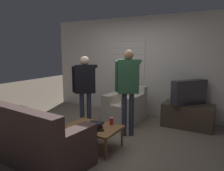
# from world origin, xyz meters

# --- Properties ---
(ground_plane) EXTENTS (16.00, 16.00, 0.00)m
(ground_plane) POSITION_xyz_m (0.00, 0.00, 0.00)
(ground_plane) COLOR #7F705B
(wall_back) EXTENTS (5.20, 0.08, 2.55)m
(wall_back) POSITION_xyz_m (-0.01, 2.03, 1.28)
(wall_back) COLOR silver
(wall_back) RESTS_ON ground_plane
(couch_blue) EXTENTS (2.02, 1.01, 0.91)m
(couch_blue) POSITION_xyz_m (-0.46, -1.15, 0.33)
(couch_blue) COLOR #4C3833
(couch_blue) RESTS_ON ground_plane
(armchair_beige) EXTENTS (0.81, 0.93, 0.82)m
(armchair_beige) POSITION_xyz_m (0.03, 1.30, 0.34)
(armchair_beige) COLOR beige
(armchair_beige) RESTS_ON ground_plane
(coffee_table) EXTENTS (0.94, 0.65, 0.39)m
(coffee_table) POSITION_xyz_m (0.18, -0.34, 0.35)
(coffee_table) COLOR brown
(coffee_table) RESTS_ON ground_plane
(tv_stand) EXTENTS (1.08, 0.57, 0.52)m
(tv_stand) POSITION_xyz_m (1.43, 1.57, 0.26)
(tv_stand) COLOR #4C3D2D
(tv_stand) RESTS_ON ground_plane
(tv) EXTENTS (0.67, 0.80, 0.54)m
(tv) POSITION_xyz_m (1.43, 1.57, 0.79)
(tv) COLOR #2D2D33
(tv) RESTS_ON tv_stand
(person_left_standing) EXTENTS (0.52, 0.83, 1.58)m
(person_left_standing) POSITION_xyz_m (-0.51, 0.38, 1.00)
(person_left_standing) COLOR #33384C
(person_left_standing) RESTS_ON ground_plane
(person_right_standing) EXTENTS (0.52, 0.85, 1.71)m
(person_right_standing) POSITION_xyz_m (0.47, 0.47, 1.08)
(person_right_standing) COLOR #33384C
(person_right_standing) RESTS_ON ground_plane
(book_stack) EXTENTS (0.25, 0.20, 0.10)m
(book_stack) POSITION_xyz_m (0.26, -0.38, 0.44)
(book_stack) COLOR black
(book_stack) RESTS_ON coffee_table
(soda_can) EXTENTS (0.07, 0.07, 0.13)m
(soda_can) POSITION_xyz_m (0.41, -0.09, 0.45)
(soda_can) COLOR red
(soda_can) RESTS_ON coffee_table
(spare_remote) EXTENTS (0.12, 0.12, 0.02)m
(spare_remote) POSITION_xyz_m (0.41, -0.48, 0.40)
(spare_remote) COLOR black
(spare_remote) RESTS_ON coffee_table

